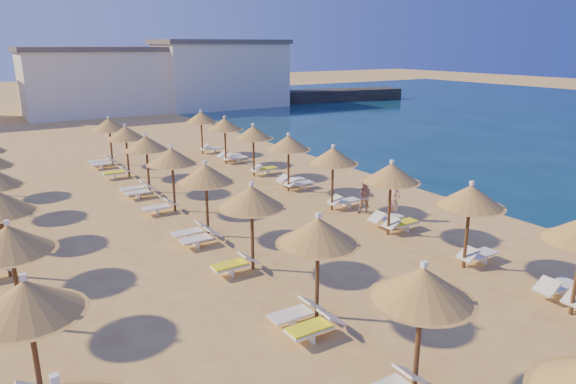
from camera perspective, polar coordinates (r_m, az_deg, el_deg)
ground at (r=19.20m, az=3.24°, el=-7.09°), size 220.00×220.00×0.00m
jetty at (r=70.57m, az=1.15°, el=10.56°), size 30.21×9.63×1.50m
hotel_blocks at (r=61.85m, az=-20.58°, el=11.53°), size 48.43×11.38×8.10m
parasol_row_east at (r=22.27m, az=8.02°, el=3.01°), size 2.38×37.00×3.14m
parasol_row_west at (r=18.92m, az=-6.83°, el=0.71°), size 2.38×37.00×3.14m
loungers at (r=20.22m, az=-4.37°, el=-4.84°), size 16.59×35.23×0.66m
beachgoer_a at (r=23.27m, az=11.68°, el=-0.99°), size 0.54×0.70×1.70m
beachgoer_b at (r=23.82m, az=8.62°, el=-0.59°), size 0.97×0.96×1.58m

